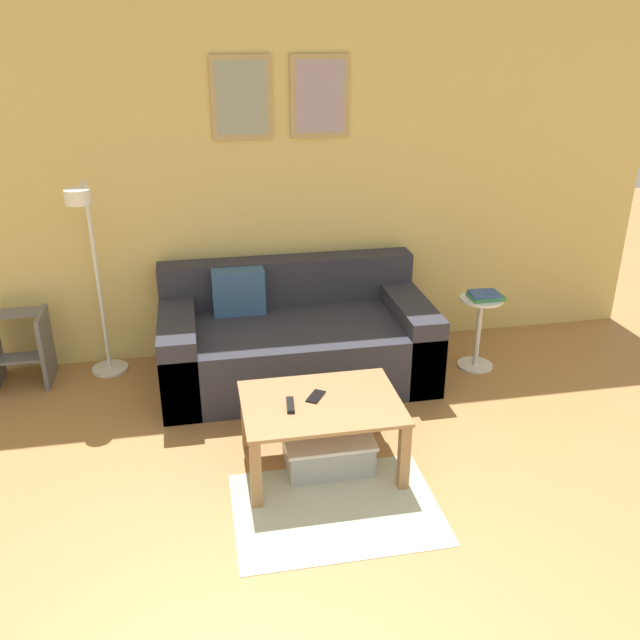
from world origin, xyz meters
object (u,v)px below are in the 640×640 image
floor_lamp (92,267)px  remote_control (290,405)px  step_stool (19,347)px  coffee_table (321,413)px  cell_phone (316,396)px  couch (295,340)px  book_stack (485,295)px  side_table (479,326)px  storage_bin (328,450)px

floor_lamp → remote_control: 1.75m
step_stool → floor_lamp: bearing=-8.5°
coffee_table → cell_phone: (-0.02, 0.05, 0.08)m
couch → book_stack: bearing=-5.6°
coffee_table → book_stack: 1.68m
step_stool → couch: bearing=-7.6°
side_table → cell_phone: (-1.36, -0.93, 0.10)m
coffee_table → cell_phone: bearing=110.7°
floor_lamp → remote_control: bearing=-49.3°
storage_bin → book_stack: size_ratio=2.12×
remote_control → step_stool: step_stool is taller
storage_bin → step_stool: bearing=144.2°
storage_bin → cell_phone: bearing=135.8°
remote_control → side_table: bearing=39.5°
couch → coffee_table: 1.11m
cell_phone → step_stool: 2.25m
coffee_table → step_stool: (-1.84, 1.35, -0.07)m
coffee_table → side_table: side_table is taller
book_stack → remote_control: book_stack is taller
coffee_table → couch: bearing=88.7°
coffee_table → storage_bin: size_ratio=1.74×
coffee_table → book_stack: book_stack is taller
coffee_table → remote_control: (-0.17, -0.02, 0.09)m
remote_control → cell_phone: size_ratio=1.07×
cell_phone → couch: bearing=120.3°
couch → cell_phone: couch is taller
coffee_table → cell_phone: size_ratio=6.15×
storage_bin → cell_phone: (-0.06, 0.06, 0.32)m
coffee_table → step_stool: bearing=143.7°
floor_lamp → remote_control: size_ratio=9.26×
storage_bin → step_stool: (-1.88, 1.36, 0.17)m
book_stack → side_table: bearing=151.1°
couch → storage_bin: size_ratio=3.69×
side_table → step_stool: bearing=173.4°
couch → side_table: couch is taller
storage_bin → coffee_table: bearing=174.6°
book_stack → cell_phone: size_ratio=1.67×
couch → coffee_table: size_ratio=2.13×
floor_lamp → remote_control: (1.11, -1.29, -0.41)m
floor_lamp → cell_phone: 1.80m
storage_bin → side_table: 1.65m
book_stack → step_stool: 3.24m
book_stack → cell_phone: (-1.38, -0.92, -0.14)m
couch → storage_bin: 1.12m
side_table → remote_control: (-1.51, -1.00, 0.11)m
cell_phone → book_stack: bearing=66.5°
cell_phone → step_stool: size_ratio=0.28×
side_table → book_stack: 0.24m
floor_lamp → step_stool: size_ratio=2.74×
storage_bin → remote_control: 0.39m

